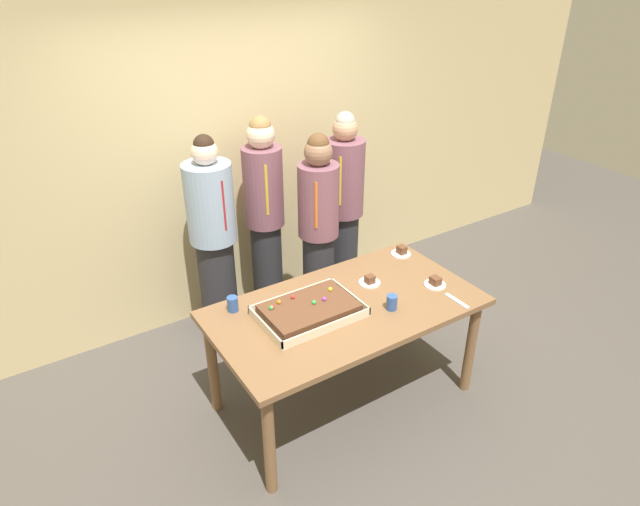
% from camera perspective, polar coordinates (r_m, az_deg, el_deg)
% --- Properties ---
extents(ground_plane, '(12.00, 12.00, 0.00)m').
position_cam_1_polar(ground_plane, '(4.08, 2.45, -14.71)').
color(ground_plane, '#4C4742').
extents(interior_back_panel, '(8.00, 0.12, 3.00)m').
position_cam_1_polar(interior_back_panel, '(4.55, -9.04, 11.74)').
color(interior_back_panel, '#CCB784').
rests_on(interior_back_panel, ground_plane).
extents(party_table, '(1.76, 0.96, 0.79)m').
position_cam_1_polar(party_table, '(3.63, 2.68, -6.64)').
color(party_table, brown).
rests_on(party_table, ground_plane).
extents(sheet_cake, '(0.64, 0.44, 0.10)m').
position_cam_1_polar(sheet_cake, '(3.46, -1.14, -5.98)').
color(sheet_cake, beige).
rests_on(sheet_cake, party_table).
extents(plated_slice_near_left, '(0.15, 0.15, 0.07)m').
position_cam_1_polar(plated_slice_near_left, '(3.85, 11.89, -3.04)').
color(plated_slice_near_left, white).
rests_on(plated_slice_near_left, party_table).
extents(plated_slice_near_right, '(0.15, 0.15, 0.07)m').
position_cam_1_polar(plated_slice_near_right, '(3.81, 5.19, -2.93)').
color(plated_slice_near_right, white).
rests_on(plated_slice_near_right, party_table).
extents(plated_slice_far_left, '(0.15, 0.15, 0.07)m').
position_cam_1_polar(plated_slice_far_left, '(4.20, 8.45, 0.13)').
color(plated_slice_far_left, white).
rests_on(plated_slice_far_left, party_table).
extents(drink_cup_nearest, '(0.07, 0.07, 0.10)m').
position_cam_1_polar(drink_cup_nearest, '(3.54, -9.07, -5.26)').
color(drink_cup_nearest, '#2D5199').
rests_on(drink_cup_nearest, party_table).
extents(drink_cup_middle, '(0.07, 0.07, 0.10)m').
position_cam_1_polar(drink_cup_middle, '(3.54, 7.47, -5.11)').
color(drink_cup_middle, '#2D5199').
rests_on(drink_cup_middle, party_table).
extents(cake_server_utensil, '(0.03, 0.20, 0.01)m').
position_cam_1_polar(cake_server_utensil, '(3.72, 14.05, -4.84)').
color(cake_server_utensil, silver).
rests_on(cake_server_utensil, party_table).
extents(person_serving_front, '(0.36, 0.36, 1.71)m').
position_cam_1_polar(person_serving_front, '(4.23, -10.98, 1.17)').
color(person_serving_front, '#28282D').
rests_on(person_serving_front, ground_plane).
extents(person_green_shirt_behind, '(0.34, 0.34, 1.73)m').
position_cam_1_polar(person_green_shirt_behind, '(4.65, 2.44, 4.56)').
color(person_green_shirt_behind, '#28282D').
rests_on(person_green_shirt_behind, ground_plane).
extents(person_striped_tie_right, '(0.32, 0.32, 1.75)m').
position_cam_1_polar(person_striped_tie_right, '(4.46, -5.75, 3.73)').
color(person_striped_tie_right, '#28282D').
rests_on(person_striped_tie_right, ground_plane).
extents(person_far_right_suit, '(0.31, 0.31, 1.69)m').
position_cam_1_polar(person_far_right_suit, '(4.25, -0.17, 1.99)').
color(person_far_right_suit, '#28282D').
rests_on(person_far_right_suit, ground_plane).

